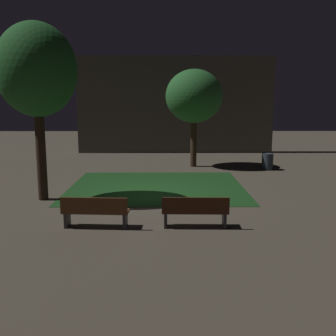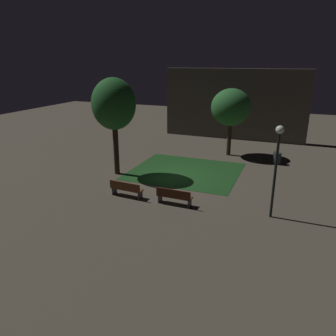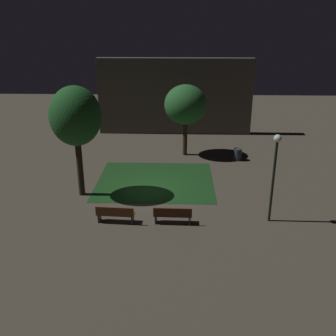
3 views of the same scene
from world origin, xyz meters
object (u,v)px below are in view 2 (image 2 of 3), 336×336
tree_tall_center (114,105)px  tree_right_canopy (231,108)px  lamp_post_near_wall (277,156)px  trash_bin (277,158)px  bench_by_lamp (126,189)px  bench_lawn_edge (174,196)px

tree_tall_center → tree_right_canopy: (5.73, 6.89, -0.77)m
tree_right_canopy → lamp_post_near_wall: (3.95, -9.56, -0.66)m
tree_tall_center → tree_right_canopy: tree_tall_center is taller
tree_right_canopy → trash_bin: 4.93m
lamp_post_near_wall → bench_by_lamp: bearing=-176.5°
bench_lawn_edge → tree_right_canopy: tree_right_canopy is taller
tree_tall_center → lamp_post_near_wall: 10.14m
tree_tall_center → lamp_post_near_wall: tree_tall_center is taller
bench_by_lamp → trash_bin: bearing=52.1°
bench_lawn_edge → tree_right_canopy: size_ratio=0.36×
tree_tall_center → trash_bin: size_ratio=7.31×
bench_by_lamp → tree_tall_center: tree_tall_center is taller
tree_right_canopy → tree_tall_center: bearing=-129.8°
bench_lawn_edge → tree_tall_center: bearing=148.3°
bench_lawn_edge → tree_tall_center: tree_tall_center is taller
bench_lawn_edge → trash_bin: size_ratio=2.22×
tree_tall_center → lamp_post_near_wall: (9.68, -2.67, -1.43)m
bench_lawn_edge → trash_bin: 9.95m
lamp_post_near_wall → trash_bin: size_ratio=5.25×
tree_right_canopy → lamp_post_near_wall: size_ratio=1.16×
tree_right_canopy → bench_lawn_edge: bearing=-93.8°
tree_right_canopy → trash_bin: (3.61, -1.04, -3.19)m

